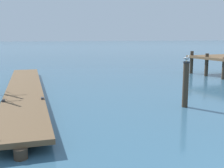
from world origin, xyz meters
The scene contains 3 objects.
floating_dock centered at (-4.97, 13.25, 0.36)m, with size 2.60×17.25×0.53m.
mooring_piling centered at (1.80, 8.13, 1.07)m, with size 0.30×0.30×2.06m.
perched_seagull centered at (1.79, 8.13, 2.21)m, with size 0.38×0.17×0.26m.
Camera 1 is at (-5.37, -2.46, 3.15)m, focal length 44.89 mm.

